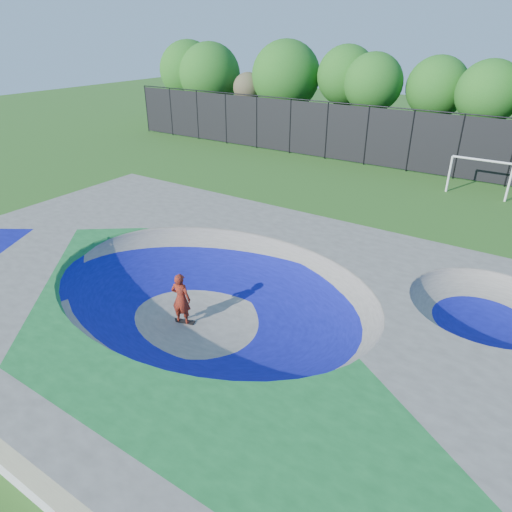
{
  "coord_description": "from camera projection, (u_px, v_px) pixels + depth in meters",
  "views": [
    {
      "loc": [
        8.02,
        -9.55,
        8.63
      ],
      "look_at": [
        -0.23,
        3.0,
        1.1
      ],
      "focal_mm": 32.0,
      "sensor_mm": 36.0,
      "label": 1
    }
  ],
  "objects": [
    {
      "name": "ground",
      "position": [
        212.0,
        322.0,
        14.94
      ],
      "size": [
        120.0,
        120.0,
        0.0
      ],
      "primitive_type": "plane",
      "color": "#255617",
      "rests_on": "ground"
    },
    {
      "name": "skate_deck",
      "position": [
        211.0,
        303.0,
        14.6
      ],
      "size": [
        22.0,
        14.0,
        1.5
      ],
      "primitive_type": "cube",
      "color": "gray",
      "rests_on": "ground"
    },
    {
      "name": "skater",
      "position": [
        181.0,
        299.0,
        14.52
      ],
      "size": [
        0.74,
        0.57,
        1.8
      ],
      "primitive_type": "imported",
      "rotation": [
        0.0,
        0.0,
        3.37
      ],
      "color": "red",
      "rests_on": "ground"
    },
    {
      "name": "skateboard",
      "position": [
        183.0,
        322.0,
        14.91
      ],
      "size": [
        0.81,
        0.47,
        0.05
      ],
      "primitive_type": "cube",
      "rotation": [
        0.0,
        0.0,
        0.34
      ],
      "color": "black",
      "rests_on": "ground"
    },
    {
      "name": "soccer_goal",
      "position": [
        480.0,
        171.0,
        25.42
      ],
      "size": [
        3.26,
        0.12,
        2.15
      ],
      "color": "silver",
      "rests_on": "ground"
    },
    {
      "name": "fence",
      "position": [
        411.0,
        140.0,
        29.68
      ],
      "size": [
        48.09,
        0.09,
        4.04
      ],
      "color": "black",
      "rests_on": "ground"
    },
    {
      "name": "treeline",
      "position": [
        437.0,
        84.0,
        32.24
      ],
      "size": [
        52.84,
        7.06,
        8.36
      ],
      "color": "#483324",
      "rests_on": "ground"
    }
  ]
}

